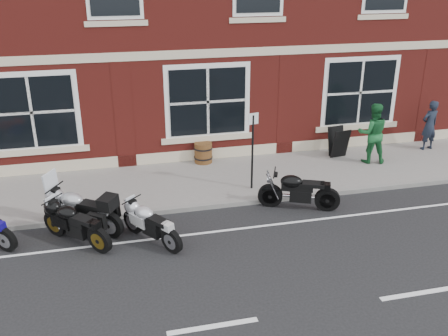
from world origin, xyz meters
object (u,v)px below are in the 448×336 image
at_px(pedestrian_right, 373,133).
at_px(barrel_planter, 203,153).
at_px(moto_sport_black, 76,222).
at_px(a_board_sign, 338,142).
at_px(moto_touring_silver, 80,208).
at_px(moto_naked_black, 297,189).
at_px(parking_sign, 253,146).
at_px(pedestrian_left, 429,125).
at_px(moto_sport_silver, 151,222).

height_order(pedestrian_right, barrel_planter, pedestrian_right).
distance_m(moto_sport_black, pedestrian_right, 9.07).
bearing_deg(a_board_sign, moto_sport_black, -164.43).
bearing_deg(pedestrian_right, moto_touring_silver, 29.57).
xyz_separation_m(moto_naked_black, barrel_planter, (-1.74, 3.39, -0.10)).
height_order(moto_sport_black, parking_sign, parking_sign).
bearing_deg(moto_naked_black, moto_sport_black, 118.08).
height_order(moto_naked_black, parking_sign, parking_sign).
distance_m(pedestrian_right, parking_sign, 4.24).
distance_m(moto_sport_black, barrel_planter, 5.30).
height_order(moto_sport_black, moto_naked_black, moto_naked_black).
bearing_deg(moto_sport_black, moto_naked_black, -39.47).
xyz_separation_m(moto_touring_silver, pedestrian_left, (10.95, 2.73, 0.36)).
bearing_deg(pedestrian_right, barrel_planter, 2.65).
relative_size(moto_sport_silver, barrel_planter, 2.55).
distance_m(moto_naked_black, pedestrian_left, 6.34).
bearing_deg(parking_sign, moto_sport_black, -171.86).
height_order(moto_sport_black, barrel_planter, moto_sport_black).
height_order(moto_sport_silver, moto_naked_black, moto_naked_black).
relative_size(moto_sport_black, moto_sport_silver, 0.95).
relative_size(moto_sport_silver, parking_sign, 0.76).
bearing_deg(moto_sport_silver, barrel_planter, 29.75).
xyz_separation_m(moto_sport_black, a_board_sign, (7.89, 3.37, 0.07)).
relative_size(moto_touring_silver, moto_sport_black, 1.19).
bearing_deg(parking_sign, moto_sport_silver, -157.63).
height_order(moto_naked_black, pedestrian_left, pedestrian_left).
xyz_separation_m(moto_sport_black, moto_naked_black, (5.38, 0.46, 0.01)).
bearing_deg(a_board_sign, moto_naked_black, -138.30).
distance_m(moto_touring_silver, moto_naked_black, 5.29).
bearing_deg(parking_sign, pedestrian_left, 2.37).
bearing_deg(moto_sport_black, pedestrian_left, -27.69).
bearing_deg(moto_sport_black, parking_sign, -24.34).
height_order(pedestrian_left, pedestrian_right, pedestrian_right).
relative_size(moto_naked_black, a_board_sign, 2.08).
bearing_deg(pedestrian_left, moto_touring_silver, 4.45).
relative_size(moto_sport_black, moto_naked_black, 0.79).
bearing_deg(moto_naked_black, pedestrian_right, -32.40).
distance_m(moto_sport_black, moto_naked_black, 5.40).
height_order(moto_touring_silver, pedestrian_right, pedestrian_right).
height_order(moto_sport_black, pedestrian_right, pedestrian_right).
bearing_deg(moto_touring_silver, a_board_sign, -33.77).
distance_m(pedestrian_left, a_board_sign, 3.17).
distance_m(moto_sport_black, moto_sport_silver, 1.66).
xyz_separation_m(moto_sport_silver, barrel_planter, (2.01, 4.18, -0.05)).
xyz_separation_m(moto_touring_silver, pedestrian_right, (8.56, 2.13, 0.47)).
relative_size(moto_touring_silver, pedestrian_left, 1.11).
bearing_deg(pedestrian_right, moto_sport_silver, 38.90).
distance_m(moto_touring_silver, pedestrian_left, 11.29).
bearing_deg(a_board_sign, parking_sign, -160.41).
bearing_deg(pedestrian_right, moto_naked_black, 50.00).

